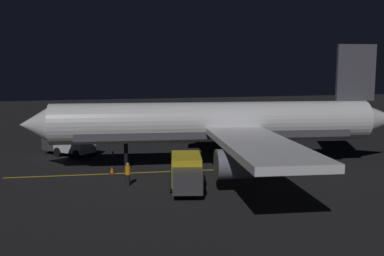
{
  "coord_description": "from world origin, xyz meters",
  "views": [
    {
      "loc": [
        -37.11,
        12.58,
        8.64
      ],
      "look_at": [
        0.0,
        2.0,
        3.5
      ],
      "focal_mm": 42.13,
      "sensor_mm": 36.0,
      "label": 1
    }
  ],
  "objects_px": {
    "traffic_cone_near_left": "(112,170)",
    "traffic_cone_near_right": "(113,153)",
    "catering_truck": "(186,173)",
    "ground_crew_worker": "(128,174)",
    "baggage_truck": "(70,144)",
    "airliner": "(221,124)"
  },
  "relations": [
    {
      "from": "airliner",
      "to": "traffic_cone_near_right",
      "type": "height_order",
      "value": "airliner"
    },
    {
      "from": "airliner",
      "to": "traffic_cone_near_right",
      "type": "bearing_deg",
      "value": 49.11
    },
    {
      "from": "traffic_cone_near_left",
      "to": "traffic_cone_near_right",
      "type": "xyz_separation_m",
      "value": [
        7.64,
        -0.86,
        0.0
      ]
    },
    {
      "from": "traffic_cone_near_left",
      "to": "catering_truck",
      "type": "bearing_deg",
      "value": -145.27
    },
    {
      "from": "traffic_cone_near_left",
      "to": "baggage_truck",
      "type": "bearing_deg",
      "value": 19.96
    },
    {
      "from": "baggage_truck",
      "to": "traffic_cone_near_left",
      "type": "height_order",
      "value": "baggage_truck"
    },
    {
      "from": "airliner",
      "to": "traffic_cone_near_left",
      "type": "relative_size",
      "value": 62.47
    },
    {
      "from": "baggage_truck",
      "to": "catering_truck",
      "type": "relative_size",
      "value": 0.9
    },
    {
      "from": "catering_truck",
      "to": "ground_crew_worker",
      "type": "height_order",
      "value": "catering_truck"
    },
    {
      "from": "airliner",
      "to": "traffic_cone_near_left",
      "type": "height_order",
      "value": "airliner"
    },
    {
      "from": "traffic_cone_near_left",
      "to": "traffic_cone_near_right",
      "type": "distance_m",
      "value": 7.69
    },
    {
      "from": "catering_truck",
      "to": "traffic_cone_near_right",
      "type": "bearing_deg",
      "value": 14.66
    },
    {
      "from": "ground_crew_worker",
      "to": "traffic_cone_near_right",
      "type": "distance_m",
      "value": 12.07
    },
    {
      "from": "catering_truck",
      "to": "traffic_cone_near_left",
      "type": "bearing_deg",
      "value": 34.73
    },
    {
      "from": "ground_crew_worker",
      "to": "traffic_cone_near_left",
      "type": "xyz_separation_m",
      "value": [
        4.41,
        0.71,
        -0.64
      ]
    },
    {
      "from": "baggage_truck",
      "to": "traffic_cone_near_right",
      "type": "relative_size",
      "value": 9.96
    },
    {
      "from": "airliner",
      "to": "traffic_cone_near_right",
      "type": "relative_size",
      "value": 62.47
    },
    {
      "from": "traffic_cone_near_left",
      "to": "traffic_cone_near_right",
      "type": "bearing_deg",
      "value": -6.46
    },
    {
      "from": "airliner",
      "to": "baggage_truck",
      "type": "distance_m",
      "value": 15.61
    },
    {
      "from": "ground_crew_worker",
      "to": "baggage_truck",
      "type": "bearing_deg",
      "value": 16.48
    },
    {
      "from": "traffic_cone_near_right",
      "to": "catering_truck",
      "type": "bearing_deg",
      "value": -165.34
    },
    {
      "from": "airliner",
      "to": "baggage_truck",
      "type": "relative_size",
      "value": 6.27
    }
  ]
}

